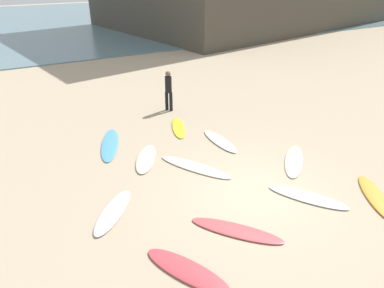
% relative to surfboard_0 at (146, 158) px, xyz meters
% --- Properties ---
extents(ground_plane, '(120.00, 120.00, 0.00)m').
position_rel_surfboard_0_xyz_m(ground_plane, '(1.89, -3.28, -0.04)').
color(ground_plane, tan).
extents(ocean_water, '(120.00, 40.00, 0.08)m').
position_rel_surfboard_0_xyz_m(ocean_water, '(1.89, 34.19, -0.00)').
color(ocean_water, slate).
rests_on(ocean_water, ground_plane).
extents(surfboard_0, '(1.49, 1.97, 0.08)m').
position_rel_surfboard_0_xyz_m(surfboard_0, '(0.00, 0.00, 0.00)').
color(surfboard_0, silver).
rests_on(surfboard_0, ground_plane).
extents(surfboard_1, '(1.58, 2.10, 0.07)m').
position_rel_surfboard_0_xyz_m(surfboard_1, '(2.98, -4.09, -0.01)').
color(surfboard_1, silver).
rests_on(surfboard_1, ground_plane).
extents(surfboard_2, '(1.81, 2.05, 0.06)m').
position_rel_surfboard_0_xyz_m(surfboard_2, '(0.53, -4.26, -0.01)').
color(surfboard_2, '#D25154').
rests_on(surfboard_2, ground_plane).
extents(surfboard_3, '(1.99, 1.94, 0.07)m').
position_rel_surfboard_0_xyz_m(surfboard_3, '(4.08, -2.42, -0.01)').
color(surfboard_3, beige).
rests_on(surfboard_3, ground_plane).
extents(surfboard_4, '(0.56, 2.02, 0.08)m').
position_rel_surfboard_0_xyz_m(surfboard_4, '(2.78, -0.09, -0.00)').
color(surfboard_4, white).
rests_on(surfboard_4, ground_plane).
extents(surfboard_5, '(1.55, 2.01, 0.08)m').
position_rel_surfboard_0_xyz_m(surfboard_5, '(4.60, -4.96, -0.00)').
color(surfboard_5, orange).
rests_on(surfboard_5, ground_plane).
extents(surfboard_6, '(1.44, 2.60, 0.06)m').
position_rel_surfboard_0_xyz_m(surfboard_6, '(-0.72, 1.56, -0.01)').
color(surfboard_6, '#4F9DE2').
rests_on(surfboard_6, ground_plane).
extents(surfboard_7, '(1.17, 2.01, 0.07)m').
position_rel_surfboard_0_xyz_m(surfboard_7, '(2.03, 1.67, -0.01)').
color(surfboard_7, yellow).
rests_on(surfboard_7, ground_plane).
extents(surfboard_8, '(1.67, 2.45, 0.07)m').
position_rel_surfboard_0_xyz_m(surfboard_8, '(1.12, -1.23, -0.01)').
color(surfboard_8, silver).
rests_on(surfboard_8, ground_plane).
extents(surfboard_9, '(1.67, 1.81, 0.08)m').
position_rel_surfboard_0_xyz_m(surfboard_9, '(-1.79, -2.16, 0.00)').
color(surfboard_9, white).
rests_on(surfboard_9, ground_plane).
extents(surfboard_10, '(1.41, 2.06, 0.08)m').
position_rel_surfboard_0_xyz_m(surfboard_10, '(-1.07, -4.77, -0.00)').
color(surfboard_10, '#D1454D').
rests_on(surfboard_10, ground_plane).
extents(beachgoer_near, '(0.39, 0.39, 1.72)m').
position_rel_surfboard_0_xyz_m(beachgoer_near, '(2.54, 3.56, 0.92)').
color(beachgoer_near, black).
rests_on(beachgoer_near, ground_plane).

